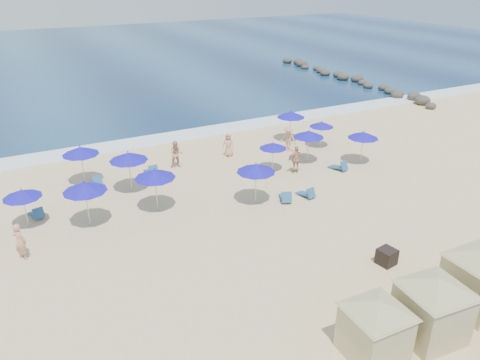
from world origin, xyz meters
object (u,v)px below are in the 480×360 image
object	(u,v)px
cabana_1	(434,300)
umbrella_1	(85,187)
cabana_0	(376,321)
umbrella_7	(309,134)
beachgoer_0	(20,241)
umbrella_8	(291,114)
beachgoer_3	(288,139)
umbrella_0	(22,194)
beachgoer_4	(228,145)
umbrella_9	(322,124)
umbrella_2	(80,151)
beachgoer_2	(296,160)
umbrella_3	(155,174)
umbrella_10	(363,135)
trash_bin	(387,257)
umbrella_4	(128,156)
umbrella_5	(256,168)
umbrella_6	(273,146)
rock_jetty	(348,78)
beachgoer_1	(177,154)

from	to	relation	value
cabana_1	umbrella_1	bearing A→B (deg)	123.98
cabana_0	umbrella_7	world-z (taller)	cabana_0
cabana_1	beachgoer_0	world-z (taller)	cabana_1
umbrella_8	beachgoer_3	size ratio (longest dim) A/B	1.29
umbrella_7	beachgoer_3	bearing A→B (deg)	90.58
umbrella_0	beachgoer_4	size ratio (longest dim) A/B	1.29
cabana_0	umbrella_9	xyz separation A→B (m)	(10.71, 17.60, 0.30)
umbrella_2	beachgoer_3	distance (m)	14.35
beachgoer_2	umbrella_3	bearing A→B (deg)	16.10
beachgoer_2	umbrella_10	bearing A→B (deg)	-176.35
trash_bin	umbrella_4	distance (m)	15.28
umbrella_7	umbrella_1	bearing A→B (deg)	-172.76
umbrella_5	beachgoer_2	bearing A→B (deg)	29.83
umbrella_2	umbrella_6	xyz separation A→B (m)	(11.39, -3.63, -0.43)
rock_jetty	umbrella_9	world-z (taller)	umbrella_9
cabana_1	umbrella_4	world-z (taller)	cabana_1
cabana_0	umbrella_10	distance (m)	17.80
umbrella_4	umbrella_10	world-z (taller)	umbrella_4
beachgoer_2	umbrella_6	bearing A→B (deg)	-28.30
umbrella_0	beachgoer_3	distance (m)	18.17
rock_jetty	beachgoer_1	world-z (taller)	beachgoer_1
umbrella_10	trash_bin	bearing A→B (deg)	-125.14
umbrella_0	umbrella_4	distance (m)	6.17
umbrella_8	umbrella_1	bearing A→B (deg)	-159.34
umbrella_2	beachgoer_3	size ratio (longest dim) A/B	1.34
cabana_0	umbrella_1	size ratio (longest dim) A/B	1.60
umbrella_8	beachgoer_3	distance (m)	2.57
umbrella_1	umbrella_7	xyz separation A→B (m)	(15.04, 1.91, -0.16)
umbrella_5	umbrella_9	bearing A→B (deg)	33.24
cabana_1	umbrella_6	xyz separation A→B (m)	(2.79, 15.64, 0.16)
umbrella_10	rock_jetty	bearing A→B (deg)	52.59
umbrella_3	beachgoer_2	distance (m)	9.79
umbrella_0	umbrella_2	xyz separation A→B (m)	(3.63, 4.07, 0.29)
umbrella_1	beachgoer_4	size ratio (longest dim) A/B	1.50
trash_bin	umbrella_6	world-z (taller)	umbrella_6
umbrella_2	beachgoer_4	size ratio (longest dim) A/B	1.48
umbrella_2	umbrella_4	distance (m)	3.31
umbrella_10	beachgoer_0	distance (m)	21.66
cabana_1	beachgoer_2	distance (m)	15.20
umbrella_0	umbrella_10	size ratio (longest dim) A/B	0.94
umbrella_1	umbrella_10	xyz separation A→B (m)	(18.20, 0.12, -0.18)
trash_bin	umbrella_1	xyz separation A→B (m)	(-11.26, 9.75, 1.84)
umbrella_4	beachgoer_2	bearing A→B (deg)	-12.26
umbrella_2	beachgoer_4	bearing A→B (deg)	0.38
umbrella_4	trash_bin	bearing A→B (deg)	-57.25
cabana_0	umbrella_3	distance (m)	14.02
umbrella_0	beachgoer_1	distance (m)	10.43
umbrella_8	umbrella_0	bearing A→B (deg)	-165.84
umbrella_6	umbrella_9	xyz separation A→B (m)	(5.48, 2.19, 0.00)
trash_bin	cabana_1	xyz separation A→B (m)	(-1.90, -4.13, 1.24)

